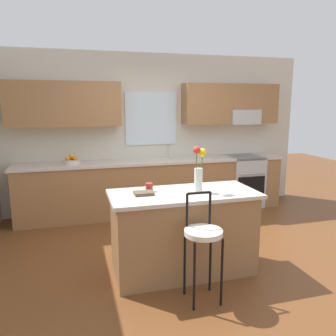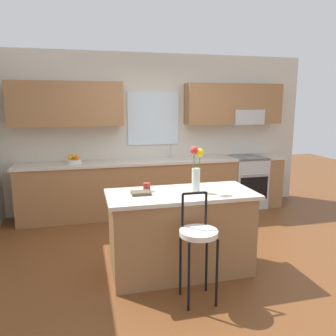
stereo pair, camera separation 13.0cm
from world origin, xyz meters
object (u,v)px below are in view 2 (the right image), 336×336
Objects in this scene: flower_vase at (196,169)px; fruit_bowl_oranges at (74,160)px; bar_stool_near at (198,238)px; cookbook at (141,193)px; mug_ceramic at (147,187)px; oven_range at (246,181)px; kitchen_island at (181,232)px.

fruit_bowl_oranges is at bearing 121.51° from flower_vase.
bar_stool_near is 0.80m from cookbook.
mug_ceramic is 0.37× the size of fruit_bowl_oranges.
flower_vase reaches higher than fruit_bowl_oranges.
fruit_bowl_oranges is at bearing 179.44° from oven_range.
fruit_bowl_oranges reaches higher than bar_stool_near.
bar_stool_near is 2.09× the size of flower_vase.
mug_ceramic is 0.15m from cookbook.
cookbook is (-0.44, 0.03, 0.47)m from kitchen_island.
cookbook is (-0.09, -0.12, -0.03)m from mug_ceramic.
cookbook is at bearing -125.58° from mug_ceramic.
flower_vase is at bearing -128.65° from oven_range.
mug_ceramic is at bearing 54.42° from cookbook.
oven_range is 3.07m from fruit_bowl_oranges.
oven_range is at bearing 51.35° from flower_vase.
fruit_bowl_oranges reaches higher than kitchen_island.
flower_vase is 0.58m from mug_ceramic.
flower_vase reaches higher than cookbook.
flower_vase is (-1.70, -2.13, 0.71)m from oven_range.
kitchen_island is 2.48m from fruit_bowl_oranges.
oven_range is at bearing -0.56° from fruit_bowl_oranges.
kitchen_island is at bearing 171.74° from flower_vase.
kitchen_island is 1.53× the size of bar_stool_near.
kitchen_island is 0.64m from cookbook.
flower_vase is 5.54× the size of mug_ceramic.
kitchen_island is 6.66× the size of fruit_bowl_oranges.
bar_stool_near is 5.21× the size of cookbook.
bar_stool_near is (0.00, -0.58, 0.17)m from kitchen_island.
cookbook is (-2.30, -2.08, 0.48)m from oven_range.
flower_vase reaches higher than mug_ceramic.
bar_stool_near reaches higher than oven_range.
cookbook is at bearing -137.90° from oven_range.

